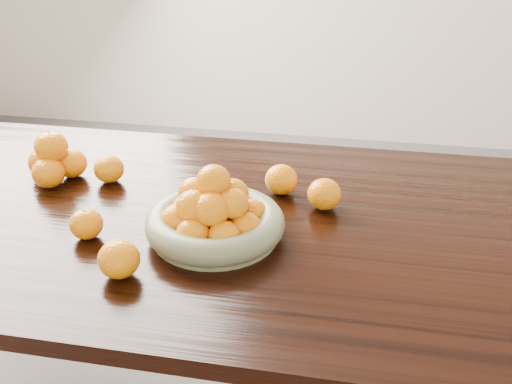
% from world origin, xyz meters
% --- Properties ---
extents(dining_table, '(2.00, 1.00, 0.75)m').
position_xyz_m(dining_table, '(0.00, 0.00, 0.66)').
color(dining_table, black).
rests_on(dining_table, ground).
extents(fruit_bowl, '(0.32, 0.32, 0.18)m').
position_xyz_m(fruit_bowl, '(-0.03, -0.10, 0.80)').
color(fruit_bowl, gray).
rests_on(fruit_bowl, dining_table).
extents(orange_pyramid, '(0.16, 0.16, 0.14)m').
position_xyz_m(orange_pyramid, '(-0.54, 0.11, 0.81)').
color(orange_pyramid, orange).
rests_on(orange_pyramid, dining_table).
extents(loose_orange_0, '(0.08, 0.08, 0.07)m').
position_xyz_m(loose_orange_0, '(-0.32, -0.16, 0.79)').
color(loose_orange_0, orange).
rests_on(loose_orange_0, dining_table).
extents(loose_orange_1, '(0.09, 0.09, 0.08)m').
position_xyz_m(loose_orange_1, '(-0.19, -0.29, 0.79)').
color(loose_orange_1, orange).
rests_on(loose_orange_1, dining_table).
extents(loose_orange_2, '(0.09, 0.09, 0.08)m').
position_xyz_m(loose_orange_2, '(0.20, 0.08, 0.79)').
color(loose_orange_2, orange).
rests_on(loose_orange_2, dining_table).
extents(loose_orange_3, '(0.08, 0.08, 0.08)m').
position_xyz_m(loose_orange_3, '(-0.39, 0.12, 0.79)').
color(loose_orange_3, orange).
rests_on(loose_orange_3, dining_table).
extents(loose_orange_4, '(0.09, 0.09, 0.08)m').
position_xyz_m(loose_orange_4, '(0.08, 0.14, 0.79)').
color(loose_orange_4, orange).
rests_on(loose_orange_4, dining_table).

